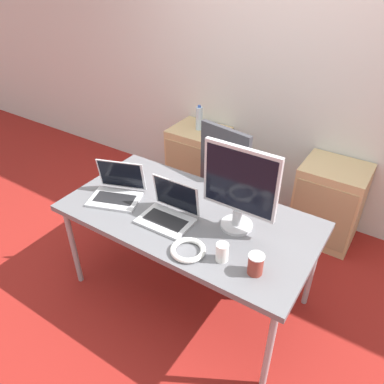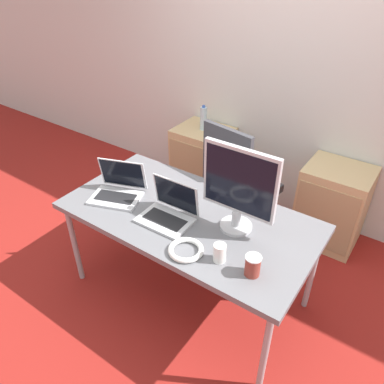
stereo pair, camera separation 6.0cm
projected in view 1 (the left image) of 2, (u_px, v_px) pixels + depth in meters
The scene contains 13 objects.
ground_plane at pixel (189, 290), 2.86m from camera, with size 14.00×14.00×0.00m, color maroon.
wall_back at pixel (284, 72), 3.14m from camera, with size 10.00×0.05×2.60m.
desk at pixel (188, 220), 2.47m from camera, with size 1.67×0.86×0.73m.
office_chair at pixel (236, 195), 3.17m from camera, with size 0.56×0.59×1.11m.
cabinet_left at pixel (199, 162), 3.79m from camera, with size 0.52×0.45×0.71m.
cabinet_right at pixel (328, 203), 3.19m from camera, with size 0.52×0.45×0.71m.
water_bottle at pixel (199, 118), 3.53m from camera, with size 0.06×0.06×0.24m.
laptop_left at pixel (117, 191), 2.58m from camera, with size 0.40×0.37×0.25m.
laptop_right at pixel (169, 212), 2.38m from camera, with size 0.34×0.27×0.25m.
monitor at pixel (240, 188), 2.18m from camera, with size 0.47×0.20×0.55m.
coffee_cup_white at pixel (222, 252), 2.07m from camera, with size 0.07×0.07×0.11m.
coffee_cup_brown at pixel (256, 264), 1.98m from camera, with size 0.09×0.09×0.12m.
cable_coil at pixel (188, 250), 2.14m from camera, with size 0.21×0.21×0.03m.
Camera 1 is at (1.08, -1.62, 2.23)m, focal length 35.00 mm.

